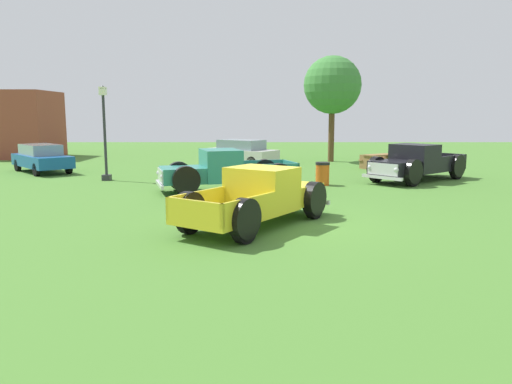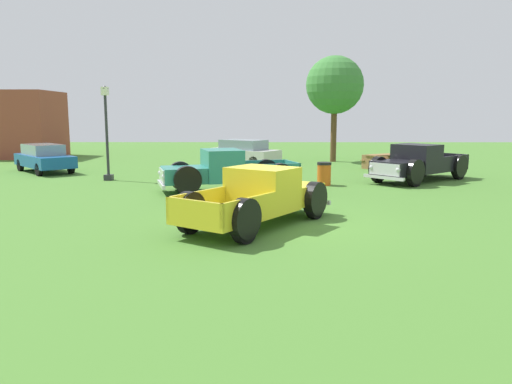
# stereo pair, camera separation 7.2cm
# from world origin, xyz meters

# --- Properties ---
(ground_plane) EXTENTS (80.00, 80.00, 0.00)m
(ground_plane) POSITION_xyz_m (0.00, 0.00, 0.00)
(ground_plane) COLOR #477A2D
(pickup_truck_foreground) EXTENTS (4.26, 5.09, 1.52)m
(pickup_truck_foreground) POSITION_xyz_m (-0.73, -0.08, 0.73)
(pickup_truck_foreground) COLOR yellow
(pickup_truck_foreground) RESTS_ON ground_plane
(pickup_truck_behind_left) EXTENTS (5.23, 4.84, 1.62)m
(pickup_truck_behind_left) POSITION_xyz_m (5.93, 8.46, 0.77)
(pickup_truck_behind_left) COLOR black
(pickup_truck_behind_left) RESTS_ON ground_plane
(pickup_truck_behind_right) EXTENTS (5.52, 3.31, 1.59)m
(pickup_truck_behind_right) POSITION_xyz_m (-2.33, 5.59, 0.76)
(pickup_truck_behind_right) COLOR #2D8475
(pickup_truck_behind_right) RESTS_ON ground_plane
(sedan_distant_a) EXTENTS (4.09, 4.30, 1.41)m
(sedan_distant_a) POSITION_xyz_m (-11.74, 11.93, 0.74)
(sedan_distant_a) COLOR #195699
(sedan_distant_a) RESTS_ON ground_plane
(sedan_distant_b) EXTENTS (4.64, 4.03, 1.47)m
(sedan_distant_b) POSITION_xyz_m (-1.85, 15.47, 0.77)
(sedan_distant_b) COLOR silver
(sedan_distant_b) RESTS_ON ground_plane
(lamp_post_near) EXTENTS (0.36, 0.36, 4.15)m
(lamp_post_near) POSITION_xyz_m (-7.56, 8.82, 2.18)
(lamp_post_near) COLOR #2D2D33
(lamp_post_near) RESTS_ON ground_plane
(picnic_table) EXTENTS (2.31, 2.21, 0.78)m
(picnic_table) POSITION_xyz_m (5.78, 13.65, 0.49)
(picnic_table) COLOR olive
(picnic_table) RESTS_ON ground_plane
(trash_can) EXTENTS (0.59, 0.59, 0.95)m
(trash_can) POSITION_xyz_m (1.83, 7.31, 0.48)
(trash_can) COLOR orange
(trash_can) RESTS_ON ground_plane
(oak_tree_east) EXTENTS (3.52, 3.52, 6.44)m
(oak_tree_east) POSITION_xyz_m (3.74, 17.87, 4.65)
(oak_tree_east) COLOR brown
(oak_tree_east) RESTS_ON ground_plane
(brick_pavilion) EXTENTS (5.68, 4.72, 4.46)m
(brick_pavilion) POSITION_xyz_m (-17.56, 20.98, 2.23)
(brick_pavilion) COLOR brown
(brick_pavilion) RESTS_ON ground_plane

